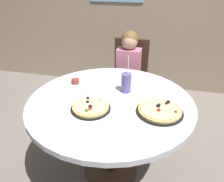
% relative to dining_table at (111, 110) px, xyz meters
% --- Properties ---
extents(ground_plane, '(8.00, 8.00, 0.00)m').
position_rel_dining_table_xyz_m(ground_plane, '(0.00, 0.00, -0.66)').
color(ground_plane, slate).
extents(dining_table, '(1.28, 1.28, 0.75)m').
position_rel_dining_table_xyz_m(dining_table, '(0.00, 0.00, 0.00)').
color(dining_table, silver).
rests_on(dining_table, ground_plane).
extents(chair_wooden, '(0.40, 0.40, 0.95)m').
position_rel_dining_table_xyz_m(chair_wooden, '(0.00, 0.96, -0.13)').
color(chair_wooden, '#382619').
rests_on(chair_wooden, ground_plane).
extents(diner_child, '(0.26, 0.41, 1.08)m').
position_rel_dining_table_xyz_m(diner_child, '(-0.00, 0.78, -0.17)').
color(diner_child, '#3F4766').
rests_on(diner_child, ground_plane).
extents(pizza_veggie, '(0.33, 0.33, 0.05)m').
position_rel_dining_table_xyz_m(pizza_veggie, '(0.38, -0.09, 0.11)').
color(pizza_veggie, black).
rests_on(pizza_veggie, dining_table).
extents(pizza_cheese, '(0.29, 0.29, 0.05)m').
position_rel_dining_table_xyz_m(pizza_cheese, '(-0.11, -0.16, 0.11)').
color(pizza_cheese, black).
rests_on(pizza_cheese, dining_table).
extents(soda_cup, '(0.08, 0.08, 0.31)m').
position_rel_dining_table_xyz_m(soda_cup, '(0.09, 0.16, 0.17)').
color(soda_cup, '#6659A5').
rests_on(soda_cup, dining_table).
extents(sauce_bowl, '(0.07, 0.07, 0.04)m').
position_rel_dining_table_xyz_m(sauce_bowl, '(-0.37, 0.21, 0.11)').
color(sauce_bowl, brown).
rests_on(sauce_bowl, dining_table).
extents(plate_small, '(0.18, 0.18, 0.01)m').
position_rel_dining_table_xyz_m(plate_small, '(-0.15, 0.15, 0.10)').
color(plate_small, white).
rests_on(plate_small, dining_table).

